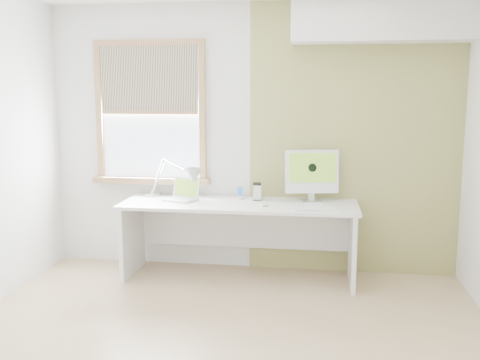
% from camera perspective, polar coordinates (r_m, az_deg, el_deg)
% --- Properties ---
extents(room, '(4.04, 3.54, 2.64)m').
position_cam_1_polar(room, '(3.64, -2.39, 2.06)').
color(room, tan).
rests_on(room, ground).
extents(accent_wall, '(2.00, 0.02, 2.60)m').
position_cam_1_polar(accent_wall, '(5.32, 11.84, 4.11)').
color(accent_wall, '#9F8F4D').
rests_on(accent_wall, room).
extents(soffit, '(1.60, 0.40, 0.42)m').
position_cam_1_polar(soffit, '(5.19, 14.66, 16.07)').
color(soffit, white).
rests_on(soffit, room).
extents(window, '(1.20, 0.14, 1.42)m').
position_cam_1_polar(window, '(5.53, -9.37, 6.91)').
color(window, '#A87A50').
rests_on(window, room).
extents(desk, '(2.20, 0.70, 0.73)m').
position_cam_1_polar(desk, '(5.19, 0.01, -4.37)').
color(desk, white).
rests_on(desk, room).
extents(desk_lamp, '(0.64, 0.33, 0.38)m').
position_cam_1_polar(desk_lamp, '(5.29, -5.78, 0.16)').
color(desk_lamp, silver).
rests_on(desk_lamp, desk).
extents(laptop, '(0.36, 0.33, 0.21)m').
position_cam_1_polar(laptop, '(5.25, -5.98, -1.52)').
color(laptop, silver).
rests_on(laptop, desk).
extents(phone_dock, '(0.08, 0.08, 0.14)m').
position_cam_1_polar(phone_dock, '(5.26, 0.02, -1.60)').
color(phone_dock, silver).
rests_on(phone_dock, desk).
extents(external_drive, '(0.09, 0.13, 0.16)m').
position_cam_1_polar(external_drive, '(5.23, 1.81, -1.21)').
color(external_drive, silver).
rests_on(external_drive, desk).
extents(imac, '(0.50, 0.21, 0.49)m').
position_cam_1_polar(imac, '(5.16, 7.52, 0.77)').
color(imac, silver).
rests_on(imac, desk).
extents(keyboard, '(0.42, 0.17, 0.02)m').
position_cam_1_polar(keyboard, '(4.80, 7.90, -3.08)').
color(keyboard, white).
rests_on(keyboard, desk).
extents(mouse, '(0.06, 0.10, 0.03)m').
position_cam_1_polar(mouse, '(4.96, 2.52, -2.56)').
color(mouse, white).
rests_on(mouse, desk).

